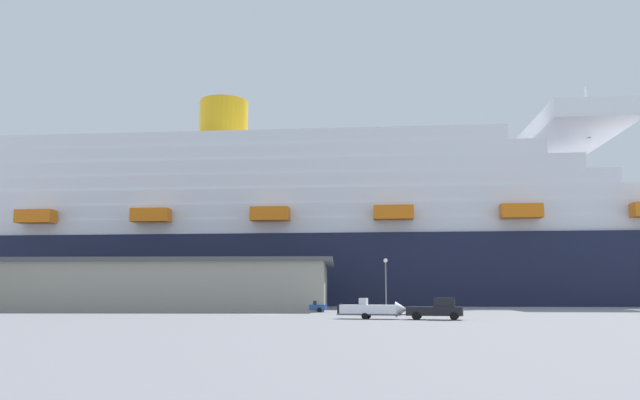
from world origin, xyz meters
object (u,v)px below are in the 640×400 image
(street_lamp, at_px, (386,277))
(parked_car_blue_suv, at_px, (310,306))
(pickup_truck, at_px, (437,309))
(small_boat_on_trailer, at_px, (375,310))
(cruise_ship, at_px, (334,236))

(street_lamp, bearing_deg, parked_car_blue_suv, 160.32)
(pickup_truck, xyz_separation_m, parked_car_blue_suv, (-13.99, 24.75, -0.21))
(pickup_truck, height_order, small_boat_on_trailer, pickup_truck)
(small_boat_on_trailer, distance_m, street_lamp, 20.04)
(pickup_truck, xyz_separation_m, street_lamp, (-3.52, 21.00, 3.79))
(pickup_truck, height_order, street_lamp, street_lamp)
(cruise_ship, bearing_deg, parked_car_blue_suv, -93.34)
(cruise_ship, height_order, street_lamp, cruise_ship)
(street_lamp, height_order, parked_car_blue_suv, street_lamp)
(street_lamp, distance_m, parked_car_blue_suv, 11.82)
(pickup_truck, bearing_deg, cruise_ship, 98.04)
(pickup_truck, relative_size, small_boat_on_trailer, 0.72)
(parked_car_blue_suv, bearing_deg, street_lamp, -19.68)
(cruise_ship, distance_m, small_boat_on_trailer, 77.32)
(cruise_ship, bearing_deg, pickup_truck, -81.96)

